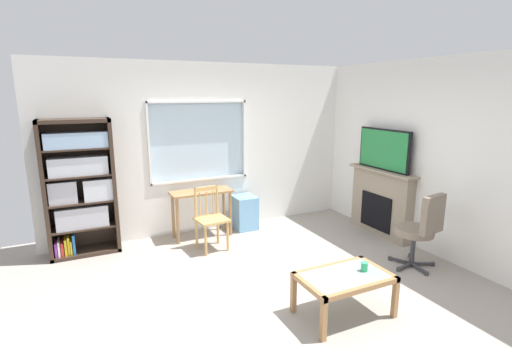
{
  "coord_description": "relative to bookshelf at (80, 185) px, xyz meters",
  "views": [
    {
      "loc": [
        -1.86,
        -3.54,
        2.2
      ],
      "look_at": [
        0.25,
        0.86,
        1.13
      ],
      "focal_mm": 26.47,
      "sensor_mm": 36.0,
      "label": 1
    }
  ],
  "objects": [
    {
      "name": "ground",
      "position": [
        1.87,
        -1.99,
        -0.99
      ],
      "size": [
        5.99,
        5.46,
        0.02
      ],
      "primitive_type": "cube",
      "color": "#9E9389"
    },
    {
      "name": "wall_back_with_window",
      "position": [
        1.89,
        0.24,
        0.34
      ],
      "size": [
        4.99,
        0.15,
        2.67
      ],
      "color": "white",
      "rests_on": "ground"
    },
    {
      "name": "wall_right",
      "position": [
        4.42,
        -1.99,
        0.36
      ],
      "size": [
        0.12,
        4.66,
        2.67
      ],
      "primitive_type": "cube",
      "color": "white",
      "rests_on": "ground"
    },
    {
      "name": "bookshelf",
      "position": [
        0.0,
        0.0,
        0.0
      ],
      "size": [
        0.9,
        0.38,
        1.88
      ],
      "color": "#38281E",
      "rests_on": "ground"
    },
    {
      "name": "desk_under_window",
      "position": [
        1.67,
        -0.11,
        -0.38
      ],
      "size": [
        0.93,
        0.39,
        0.74
      ],
      "color": "#A37547",
      "rests_on": "ground"
    },
    {
      "name": "wooden_chair",
      "position": [
        1.64,
        -0.62,
        -0.52
      ],
      "size": [
        0.46,
        0.44,
        0.9
      ],
      "color": "tan",
      "rests_on": "ground"
    },
    {
      "name": "plastic_drawer_unit",
      "position": [
        2.42,
        -0.06,
        -0.7
      ],
      "size": [
        0.35,
        0.4,
        0.55
      ],
      "primitive_type": "cube",
      "color": "#72ADDB",
      "rests_on": "ground"
    },
    {
      "name": "fireplace",
      "position": [
        4.27,
        -1.21,
        -0.45
      ],
      "size": [
        0.26,
        1.25,
        1.05
      ],
      "color": "gray",
      "rests_on": "ground"
    },
    {
      "name": "tv",
      "position": [
        4.25,
        -1.21,
        0.38
      ],
      "size": [
        0.06,
        1.01,
        0.63
      ],
      "color": "black",
      "rests_on": "fireplace"
    },
    {
      "name": "office_chair",
      "position": [
        3.83,
        -2.37,
        -0.42
      ],
      "size": [
        0.58,
        0.58,
        1.0
      ],
      "color": "#7A6B5B",
      "rests_on": "ground"
    },
    {
      "name": "coffee_table",
      "position": [
        2.3,
        -2.79,
        -0.61
      ],
      "size": [
        0.92,
        0.57,
        0.44
      ],
      "color": "#8C9E99",
      "rests_on": "ground"
    },
    {
      "name": "sippy_cup",
      "position": [
        2.54,
        -2.8,
        -0.5
      ],
      "size": [
        0.07,
        0.07,
        0.09
      ],
      "primitive_type": "cylinder",
      "color": "#33B770",
      "rests_on": "coffee_table"
    }
  ]
}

